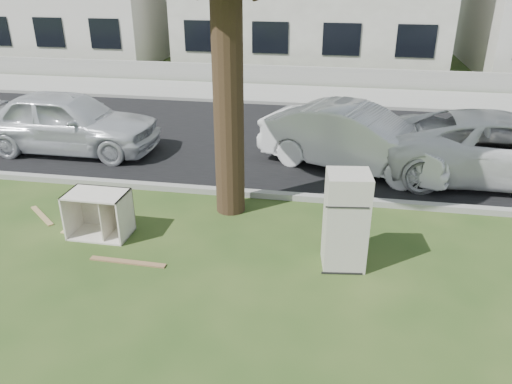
% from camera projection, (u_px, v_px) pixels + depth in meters
% --- Properties ---
extents(ground, '(120.00, 120.00, 0.00)m').
position_uv_depth(ground, '(231.00, 262.00, 7.84)').
color(ground, '#264217').
extents(road, '(120.00, 7.00, 0.01)m').
position_uv_depth(road, '(280.00, 140.00, 13.20)').
color(road, black).
rests_on(road, ground).
extents(kerb_near, '(120.00, 0.18, 0.12)m').
position_uv_depth(kerb_near, '(257.00, 197.00, 10.03)').
color(kerb_near, gray).
rests_on(kerb_near, ground).
extents(kerb_far, '(120.00, 0.18, 0.12)m').
position_uv_depth(kerb_far, '(294.00, 105.00, 16.38)').
color(kerb_far, gray).
rests_on(kerb_far, ground).
extents(sidewalk, '(120.00, 2.80, 0.01)m').
position_uv_depth(sidewalk, '(298.00, 95.00, 17.67)').
color(sidewalk, gray).
rests_on(sidewalk, ground).
extents(low_wall, '(120.00, 0.15, 0.70)m').
position_uv_depth(low_wall, '(302.00, 76.00, 18.96)').
color(low_wall, gray).
rests_on(low_wall, ground).
extents(fridge, '(0.70, 0.66, 1.53)m').
position_uv_depth(fridge, '(346.00, 221.00, 7.48)').
color(fridge, white).
rests_on(fridge, ground).
extents(cabinet, '(1.02, 0.64, 0.79)m').
position_uv_depth(cabinet, '(99.00, 214.00, 8.47)').
color(cabinet, white).
rests_on(cabinet, ground).
extents(plank_a, '(1.25, 0.13, 0.02)m').
position_uv_depth(plank_a, '(128.00, 262.00, 7.82)').
color(plank_a, olive).
rests_on(plank_a, ground).
extents(plank_b, '(0.80, 0.69, 0.02)m').
position_uv_depth(plank_b, '(42.00, 216.00, 9.25)').
color(plank_b, '#9D8352').
rests_on(plank_b, ground).
extents(plank_c, '(0.13, 0.73, 0.02)m').
position_uv_depth(plank_c, '(74.00, 223.00, 8.98)').
color(plank_c, tan).
rests_on(plank_c, ground).
extents(car_center, '(4.57, 2.94, 1.42)m').
position_uv_depth(car_center, '(357.00, 138.00, 11.13)').
color(car_center, silver).
rests_on(car_center, ground).
extents(car_right, '(5.14, 2.39, 1.42)m').
position_uv_depth(car_right, '(506.00, 148.00, 10.53)').
color(car_right, white).
rests_on(car_right, ground).
extents(car_left, '(4.42, 1.78, 1.50)m').
position_uv_depth(car_left, '(68.00, 122.00, 12.15)').
color(car_left, silver).
rests_on(car_left, ground).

